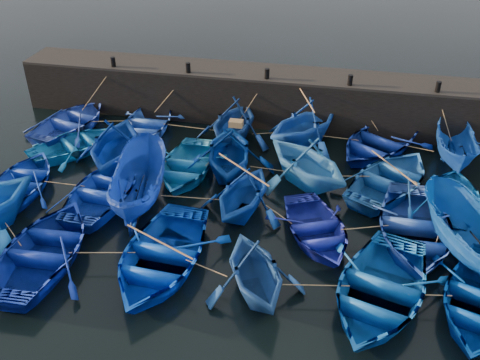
% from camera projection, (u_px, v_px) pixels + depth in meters
% --- Properties ---
extents(ground, '(120.00, 120.00, 0.00)m').
position_uv_depth(ground, '(222.00, 242.00, 19.60)').
color(ground, black).
rests_on(ground, ground).
extents(quay_wall, '(26.00, 2.50, 2.50)m').
position_uv_depth(quay_wall, '(269.00, 97.00, 27.61)').
color(quay_wall, black).
rests_on(quay_wall, ground).
extents(quay_top, '(26.00, 2.50, 0.12)m').
position_uv_depth(quay_top, '(270.00, 73.00, 26.91)').
color(quay_top, black).
rests_on(quay_top, quay_wall).
extents(bollard_0, '(0.24, 0.24, 0.50)m').
position_uv_depth(bollard_0, '(113.00, 62.00, 27.39)').
color(bollard_0, black).
rests_on(bollard_0, quay_top).
extents(bollard_1, '(0.24, 0.24, 0.50)m').
position_uv_depth(bollard_1, '(188.00, 68.00, 26.70)').
color(bollard_1, black).
rests_on(bollard_1, quay_top).
extents(bollard_2, '(0.24, 0.24, 0.50)m').
position_uv_depth(bollard_2, '(267.00, 74.00, 26.00)').
color(bollard_2, black).
rests_on(bollard_2, quay_top).
extents(bollard_3, '(0.24, 0.24, 0.50)m').
position_uv_depth(bollard_3, '(350.00, 80.00, 25.31)').
color(bollard_3, black).
rests_on(bollard_3, quay_top).
extents(bollard_4, '(0.24, 0.24, 0.50)m').
position_uv_depth(bollard_4, '(438.00, 87.00, 24.61)').
color(bollard_4, black).
rests_on(bollard_4, quay_top).
extents(boat_0, '(4.59, 5.61, 1.02)m').
position_uv_depth(boat_0, '(72.00, 121.00, 26.95)').
color(boat_0, '#2440A7').
rests_on(boat_0, ground).
extents(boat_1, '(3.69, 4.96, 0.99)m').
position_uv_depth(boat_1, '(147.00, 123.00, 26.74)').
color(boat_1, blue).
rests_on(boat_1, ground).
extents(boat_2, '(4.18, 4.70, 2.26)m').
position_uv_depth(boat_2, '(234.00, 121.00, 25.50)').
color(boat_2, navy).
rests_on(boat_2, ground).
extents(boat_3, '(5.76, 5.87, 2.34)m').
position_uv_depth(boat_3, '(305.00, 122.00, 25.30)').
color(boat_3, '#184CB3').
rests_on(boat_3, ground).
extents(boat_4, '(6.15, 6.66, 1.13)m').
position_uv_depth(boat_4, '(378.00, 142.00, 24.93)').
color(boat_4, navy).
rests_on(boat_4, ground).
extents(boat_5, '(1.75, 4.48, 1.72)m').
position_uv_depth(boat_5, '(456.00, 147.00, 23.88)').
color(boat_5, '#1145A1').
rests_on(boat_5, ground).
extents(boat_6, '(5.14, 5.34, 0.90)m').
position_uv_depth(boat_6, '(75.00, 144.00, 25.02)').
color(boat_6, '#1367B0').
rests_on(boat_6, ground).
extents(boat_7, '(4.72, 5.27, 2.48)m').
position_uv_depth(boat_7, '(115.00, 143.00, 23.42)').
color(boat_7, navy).
rests_on(boat_7, ground).
extents(boat_8, '(3.39, 4.69, 0.96)m').
position_uv_depth(boat_8, '(186.00, 165.00, 23.30)').
color(boat_8, blue).
rests_on(boat_8, ground).
extents(boat_9, '(4.76, 5.26, 2.42)m').
position_uv_depth(boat_9, '(229.00, 151.00, 22.90)').
color(boat_9, navy).
rests_on(boat_9, ground).
extents(boat_10, '(5.97, 5.93, 2.38)m').
position_uv_depth(boat_10, '(307.00, 160.00, 22.24)').
color(boat_10, blue).
rests_on(boat_10, ground).
extents(boat_11, '(5.81, 6.37, 1.08)m').
position_uv_depth(boat_11, '(391.00, 179.00, 22.25)').
color(boat_11, '#1A5499').
rests_on(boat_11, ground).
extents(boat_12, '(3.81, 4.85, 0.91)m').
position_uv_depth(boat_12, '(454.00, 198.00, 21.19)').
color(boat_12, '#074D95').
rests_on(boat_12, ground).
extents(boat_13, '(3.67, 4.80, 0.93)m').
position_uv_depth(boat_13, '(23.00, 180.00, 22.28)').
color(boat_13, navy).
rests_on(boat_13, ground).
extents(boat_14, '(3.83, 5.20, 1.05)m').
position_uv_depth(boat_14, '(105.00, 189.00, 21.61)').
color(boat_14, blue).
rests_on(boat_14, ground).
extents(boat_15, '(2.84, 5.46, 2.01)m').
position_uv_depth(boat_15, '(138.00, 183.00, 21.09)').
color(boat_15, '#133799').
rests_on(boat_15, ground).
extents(boat_16, '(4.07, 4.48, 2.04)m').
position_uv_depth(boat_16, '(243.00, 192.00, 20.53)').
color(boat_16, '#0B3B98').
rests_on(boat_16, ground).
extents(boat_17, '(4.62, 5.25, 0.90)m').
position_uv_depth(boat_17, '(316.00, 229.00, 19.52)').
color(boat_17, navy).
rests_on(boat_17, ground).
extents(boat_18, '(4.05, 5.64, 1.16)m').
position_uv_depth(boat_18, '(414.00, 228.00, 19.35)').
color(boat_18, '#2549A6').
rests_on(boat_18, ground).
extents(boat_19, '(3.83, 5.44, 1.97)m').
position_uv_depth(boat_19, '(466.00, 236.00, 18.32)').
color(boat_19, '#0A4898').
rests_on(boat_19, ground).
extents(boat_21, '(4.10, 5.56, 1.12)m').
position_uv_depth(boat_21, '(45.00, 249.00, 18.38)').
color(boat_21, navy).
rests_on(boat_21, ground).
extents(boat_22, '(4.27, 5.78, 1.16)m').
position_uv_depth(boat_22, '(160.00, 255.00, 18.06)').
color(boat_22, '#0439CD').
rests_on(boat_22, ground).
extents(boat_23, '(4.60, 4.83, 1.98)m').
position_uv_depth(boat_23, '(255.00, 270.00, 16.84)').
color(boat_23, navy).
rests_on(boat_23, ground).
extents(boat_24, '(5.39, 6.50, 1.17)m').
position_uv_depth(boat_24, '(379.00, 289.00, 16.69)').
color(boat_24, '#094B9E').
rests_on(boat_24, ground).
extents(wooden_crate, '(0.57, 0.39, 0.26)m').
position_uv_depth(wooden_crate, '(236.00, 123.00, 22.13)').
color(wooden_crate, olive).
rests_on(wooden_crate, boat_9).
extents(mooring_ropes, '(18.54, 11.90, 2.10)m').
position_uv_depth(mooring_ropes, '(245.00, 155.00, 23.24)').
color(mooring_ropes, tan).
rests_on(mooring_ropes, ground).
extents(loose_oars, '(10.06, 12.02, 1.32)m').
position_uv_depth(loose_oars, '(283.00, 163.00, 21.08)').
color(loose_oars, '#99724C').
rests_on(loose_oars, ground).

